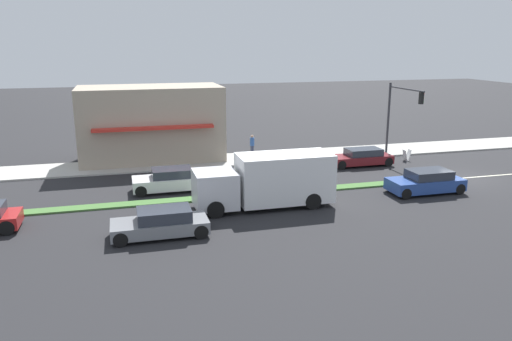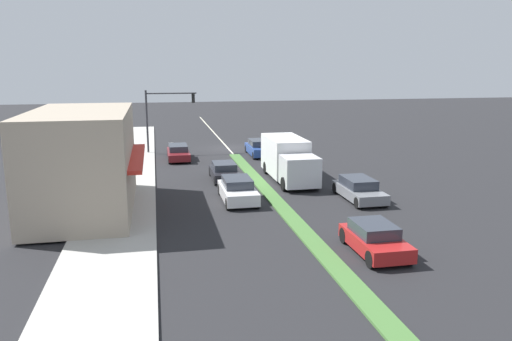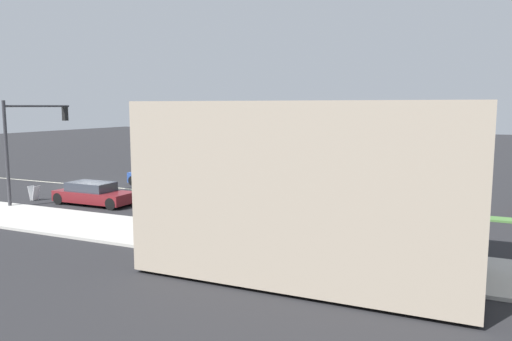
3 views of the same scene
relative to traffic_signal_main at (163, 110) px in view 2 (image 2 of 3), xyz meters
name	(u,v)px [view 2 (image 2 of 3)]	position (x,y,z in m)	size (l,w,h in m)	color
ground_plane	(269,194)	(-6.12, 16.47, -3.90)	(160.00, 160.00, 0.00)	#232326
sidewalk_right	(121,203)	(2.88, 16.97, -3.84)	(4.00, 73.00, 0.12)	#B2AFA8
median_strip	(314,243)	(-6.12, 25.47, -3.85)	(0.90, 46.00, 0.10)	#477538
lane_marking_center	(228,148)	(-6.12, -1.53, -3.90)	(0.16, 60.00, 0.01)	beige
building_corner_store	(83,161)	(4.64, 18.00, -1.05)	(5.76, 10.42, 5.45)	tan
traffic_signal_main	(163,110)	(0.00, 0.00, 0.00)	(4.59, 0.34, 5.60)	#333338
pedestrian	(114,166)	(3.66, 10.43, -2.93)	(0.34, 0.34, 1.63)	#282D42
warning_aframe_sign	(171,147)	(-0.67, -0.54, -3.47)	(0.45, 0.53, 0.84)	silver
delivery_truck	(288,159)	(-8.32, 12.68, -2.43)	(2.44, 7.50, 2.87)	silver
sedan_maroon	(178,152)	(-1.12, 3.50, -3.30)	(1.81, 4.53, 1.24)	maroon
van_white	(238,190)	(-3.92, 17.60, -3.24)	(1.90, 4.26, 1.38)	silver
suv_grey	(359,189)	(-11.12, 18.71, -3.28)	(1.89, 4.41, 1.30)	slate
coupe_blue	(259,148)	(-8.32, 2.91, -3.24)	(1.92, 4.43, 1.38)	#284793
hatchback_red	(375,239)	(-8.32, 27.03, -3.27)	(1.88, 3.83, 1.30)	#AD1E1E
sedan_dark	(224,172)	(-3.92, 11.90, -3.32)	(1.82, 3.87, 1.20)	black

